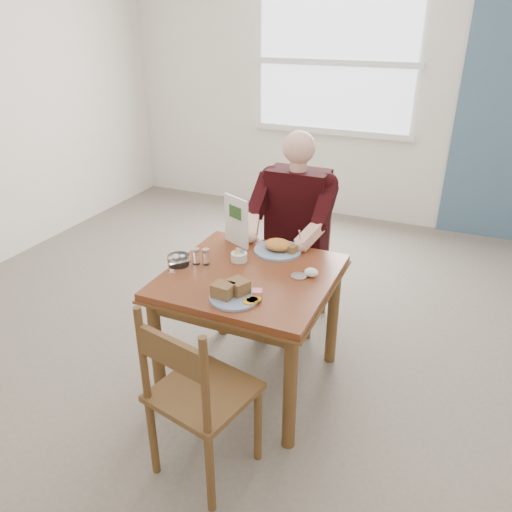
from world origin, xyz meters
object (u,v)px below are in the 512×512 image
at_px(diner, 294,219).
at_px(near_plate, 234,292).
at_px(chair_far, 296,259).
at_px(chair_near, 197,395).
at_px(far_plate, 279,247).
at_px(table, 250,290).

distance_m(diner, near_plate, 0.99).
height_order(chair_far, chair_near, same).
bearing_deg(chair_far, near_plate, -88.23).
xyz_separation_m(diner, near_plate, (0.03, -0.98, -0.03)).
relative_size(diner, near_plate, 4.66).
xyz_separation_m(chair_near, far_plate, (-0.01, 1.03, 0.30)).
xyz_separation_m(near_plate, far_plate, (0.01, 0.60, -0.00)).
height_order(chair_near, near_plate, chair_near).
bearing_deg(chair_near, far_plate, 90.50).
height_order(table, chair_near, chair_near).
bearing_deg(diner, far_plate, -83.31).
height_order(chair_near, diner, diner).
bearing_deg(diner, chair_near, -87.80).
bearing_deg(table, chair_far, 90.00).
bearing_deg(diner, near_plate, -88.07).
distance_m(table, chair_near, 0.74).
relative_size(table, near_plate, 3.10).
xyz_separation_m(chair_far, far_plate, (0.05, -0.48, 0.30)).
bearing_deg(chair_near, diner, 92.20).
xyz_separation_m(diner, far_plate, (0.05, -0.39, -0.03)).
distance_m(table, diner, 0.73).
height_order(chair_far, diner, diner).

